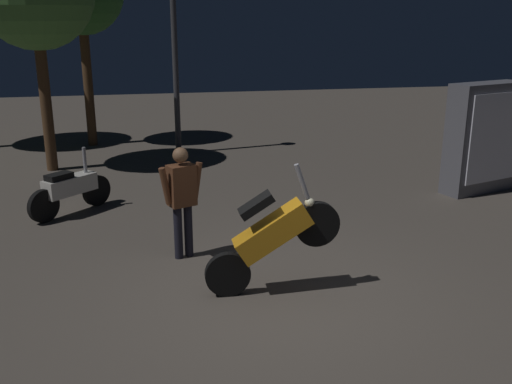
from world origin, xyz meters
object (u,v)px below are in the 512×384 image
(motorcycle_orange_foreground, at_px, (272,236))
(streetlamp_near, at_px, (174,31))
(motorcycle_white_parked_left, at_px, (70,189))
(person_rider_beside, at_px, (182,193))
(kiosk_billboard, at_px, (484,138))

(motorcycle_orange_foreground, distance_m, streetlamp_near, 8.19)
(motorcycle_white_parked_left, xyz_separation_m, person_rider_beside, (1.75, -2.28, 0.50))
(kiosk_billboard, bearing_deg, motorcycle_orange_foreground, 17.60)
(motorcycle_white_parked_left, distance_m, kiosk_billboard, 7.71)
(kiosk_billboard, bearing_deg, person_rider_beside, 2.49)
(motorcycle_white_parked_left, bearing_deg, streetlamp_near, 20.14)
(motorcycle_white_parked_left, bearing_deg, person_rider_beside, -95.51)
(kiosk_billboard, bearing_deg, motorcycle_white_parked_left, -18.41)
(motorcycle_white_parked_left, relative_size, person_rider_beside, 0.81)
(motorcycle_orange_foreground, bearing_deg, motorcycle_white_parked_left, 128.82)
(motorcycle_orange_foreground, bearing_deg, kiosk_billboard, 36.55)
(person_rider_beside, xyz_separation_m, streetlamp_near, (0.40, 6.54, 2.01))
(motorcycle_orange_foreground, bearing_deg, person_rider_beside, 128.12)
(motorcycle_white_parked_left, bearing_deg, motorcycle_orange_foreground, -95.91)
(streetlamp_near, height_order, kiosk_billboard, streetlamp_near)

